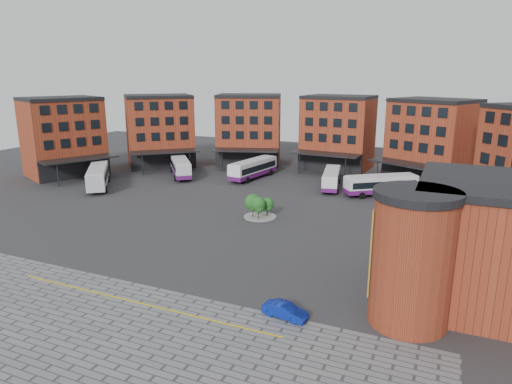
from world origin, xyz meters
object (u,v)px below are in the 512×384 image
at_px(bus_f, 439,199).
at_px(bus_d, 331,179).
at_px(bus_b, 180,166).
at_px(blue_car, 285,311).
at_px(bus_c, 253,168).
at_px(bus_e, 381,185).
at_px(tree_island, 258,205).
at_px(bus_a, 98,175).

bearing_deg(bus_f, bus_d, -141.67).
bearing_deg(bus_d, bus_b, 173.73).
height_order(bus_d, bus_f, bus_d).
height_order(bus_d, blue_car, bus_d).
height_order(bus_c, bus_e, bus_c).
relative_size(bus_b, bus_e, 1.02).
bearing_deg(tree_island, bus_d, 76.74).
relative_size(bus_a, bus_f, 1.16).
distance_m(bus_c, bus_f, 33.21).
height_order(tree_island, bus_a, bus_a).
bearing_deg(bus_b, bus_a, -159.86).
xyz_separation_m(tree_island, bus_f, (21.99, 13.98, -0.24)).
relative_size(tree_island, bus_b, 0.39).
xyz_separation_m(bus_b, bus_d, (28.36, 2.36, -0.20)).
height_order(tree_island, blue_car, tree_island).
distance_m(bus_c, bus_d, 15.15).
xyz_separation_m(bus_b, blue_car, (35.82, -40.54, -1.24)).
bearing_deg(bus_c, bus_a, -131.95).
xyz_separation_m(bus_b, bus_c, (13.29, 3.81, 0.02)).
bearing_deg(blue_car, bus_a, 66.48).
xyz_separation_m(tree_island, bus_c, (-10.34, 21.57, 0.06)).
bearing_deg(bus_e, bus_d, -136.93).
xyz_separation_m(bus_a, bus_c, (21.23, 16.91, -0.22)).
distance_m(bus_b, bus_f, 45.77).
distance_m(bus_a, bus_c, 27.15).
distance_m(bus_b, bus_d, 28.46).
bearing_deg(bus_f, bus_e, -149.22).
distance_m(bus_a, bus_b, 15.32).
relative_size(tree_island, bus_c, 0.35).
bearing_deg(bus_a, bus_f, -28.32).
distance_m(bus_d, blue_car, 43.55).
relative_size(bus_a, bus_d, 1.04).
relative_size(bus_a, bus_e, 1.05).
height_order(bus_a, bus_f, bus_a).
xyz_separation_m(bus_a, bus_d, (36.31, 15.46, -0.44)).
bearing_deg(blue_car, bus_c, 35.50).
xyz_separation_m(bus_d, bus_e, (8.41, -1.60, 0.14)).
height_order(bus_b, bus_e, bus_b).
relative_size(bus_e, blue_car, 2.99).
xyz_separation_m(bus_c, bus_e, (23.49, -3.06, -0.09)).
bearing_deg(bus_b, tree_island, -75.54).
distance_m(bus_a, bus_f, 54.37).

